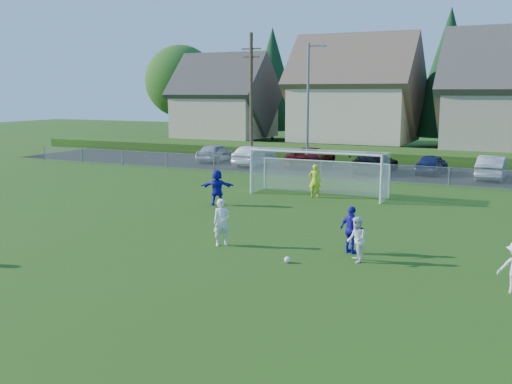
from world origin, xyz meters
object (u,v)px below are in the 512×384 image
(player_white_a, at_px, (222,222))
(player_blue_a, at_px, (352,230))
(player_blue_b, at_px, (217,187))
(car_e, at_px, (432,164))
(soccer_goal, at_px, (320,166))
(soccer_ball, at_px, (287,260))
(car_a, at_px, (215,153))
(car_c, at_px, (311,157))
(player_white_b, at_px, (356,240))
(car_b, at_px, (254,156))
(car_d, at_px, (375,162))
(goalkeeper, at_px, (315,181))
(car_f, at_px, (492,167))

(player_white_a, height_order, player_blue_a, player_white_a)
(player_blue_b, bearing_deg, car_e, -140.74)
(soccer_goal, bearing_deg, soccer_ball, -74.91)
(car_a, xyz_separation_m, car_e, (17.04, 0.07, -0.04))
(car_c, bearing_deg, car_a, 0.97)
(player_white_a, relative_size, player_white_b, 1.14)
(player_blue_a, bearing_deg, car_c, -41.50)
(soccer_goal, bearing_deg, car_c, 112.50)
(car_b, relative_size, car_d, 0.89)
(soccer_ball, xyz_separation_m, player_white_a, (-3.07, 1.08, 0.76))
(soccer_ball, relative_size, player_white_a, 0.13)
(soccer_goal, bearing_deg, player_white_a, -88.03)
(player_blue_b, bearing_deg, car_a, -85.66)
(player_white_a, xyz_separation_m, car_c, (-5.16, 23.29, -0.12))
(player_blue_a, xyz_separation_m, car_a, (-17.98, 22.17, -0.11))
(car_c, bearing_deg, goalkeeper, 111.47)
(car_d, bearing_deg, soccer_goal, 95.44)
(player_blue_a, xyz_separation_m, car_d, (-4.68, 21.28, -0.11))
(car_e, bearing_deg, player_white_b, 96.59)
(soccer_ball, bearing_deg, player_blue_b, 131.78)
(player_white_a, distance_m, goalkeeper, 11.13)
(car_a, relative_size, car_f, 0.92)
(player_white_b, relative_size, car_a, 0.36)
(player_blue_b, xyz_separation_m, car_b, (-5.34, 15.37, -0.16))
(soccer_ball, distance_m, soccer_goal, 13.44)
(car_c, distance_m, car_f, 12.82)
(goalkeeper, distance_m, car_b, 14.32)
(car_e, bearing_deg, car_f, 172.00)
(player_blue_b, height_order, car_d, player_blue_b)
(car_b, bearing_deg, car_f, -176.59)
(goalkeeper, bearing_deg, car_f, -133.33)
(player_white_b, height_order, car_a, player_white_b)
(car_b, bearing_deg, player_blue_a, 126.13)
(car_a, xyz_separation_m, soccer_goal, (12.95, -11.36, 0.90))
(soccer_ball, xyz_separation_m, car_a, (-16.43, 24.26, 0.62))
(goalkeeper, xyz_separation_m, car_f, (8.05, 11.36, -0.13))
(car_c, bearing_deg, soccer_goal, 112.68)
(soccer_ball, distance_m, player_white_a, 3.34)
(goalkeeper, bearing_deg, car_a, -51.00)
(goalkeeper, xyz_separation_m, car_b, (-8.98, 11.16, -0.16))
(soccer_goal, bearing_deg, car_f, 52.99)
(player_blue_b, distance_m, soccer_goal, 6.17)
(car_b, bearing_deg, goalkeeper, 131.57)
(soccer_ball, bearing_deg, player_blue_a, 53.41)
(car_e, bearing_deg, car_d, 17.54)
(player_white_b, relative_size, player_blue_b, 0.85)
(player_white_a, xyz_separation_m, car_b, (-9.40, 22.28, -0.13))
(player_blue_a, distance_m, goalkeeper, 11.30)
(car_c, bearing_deg, player_white_a, 102.68)
(soccer_ball, height_order, car_b, car_b)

